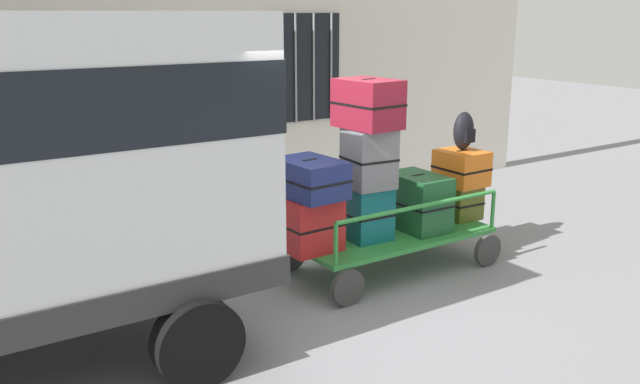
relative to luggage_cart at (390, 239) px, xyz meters
The scene contains 13 objects.
ground_plane 1.09m from the luggage_cart, behind, with size 40.00×40.00×0.00m, color gray.
building_wall 3.75m from the luggage_cart, 109.54° to the left, with size 12.00×0.38×5.00m.
luggage_cart is the anchor object (origin of this frame).
cart_railing 0.43m from the luggage_cart, behind, with size 2.19×1.01×0.44m.
suitcase_left_bottom 1.09m from the luggage_cart, behind, with size 0.58×0.42×0.57m.
suitcase_left_middle 1.32m from the luggage_cart, behind, with size 0.57×0.75×0.38m.
suitcase_midleft_bottom 0.49m from the luggage_cart, behind, with size 0.47×0.51×0.57m.
suitcase_midleft_middle 1.01m from the luggage_cart, behind, with size 0.50×0.51×0.62m.
suitcase_midleft_top 1.55m from the luggage_cart, behind, with size 0.52×0.70×0.50m.
suitcase_center_bottom 0.51m from the luggage_cart, ahead, with size 0.49×0.74×0.62m.
suitcase_midright_bottom 1.07m from the luggage_cart, ahead, with size 0.40×0.39×0.40m.
suitcase_midright_middle 1.23m from the luggage_cart, ahead, with size 0.48×0.55×0.41m.
backpack 1.52m from the luggage_cart, ahead, with size 0.27×0.22×0.44m.
Camera 1 is at (-3.51, -5.47, 2.78)m, focal length 37.93 mm.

